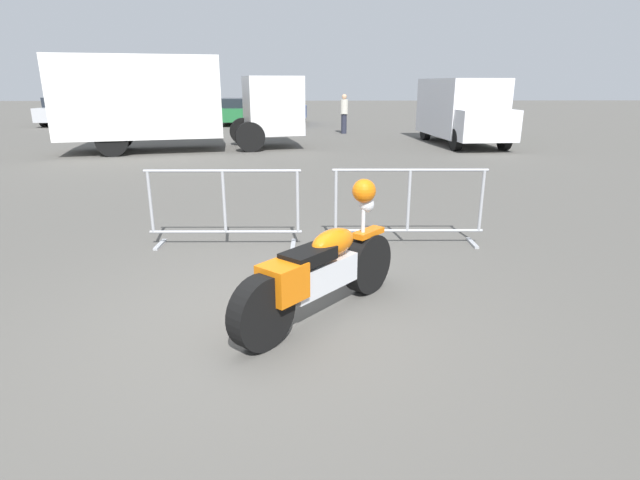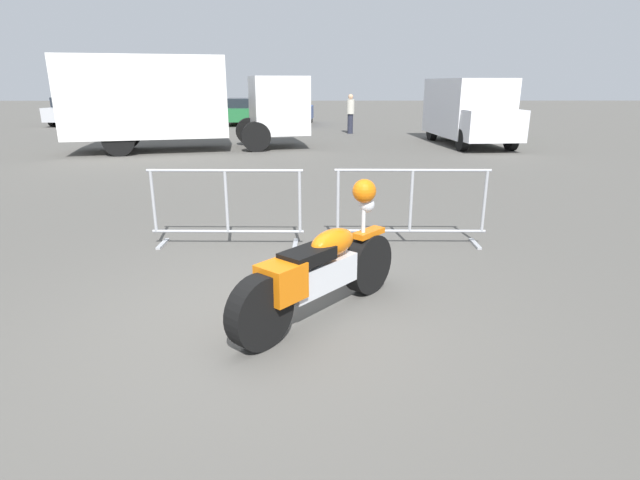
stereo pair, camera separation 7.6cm
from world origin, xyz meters
name	(u,v)px [view 2 (the right image)]	position (x,y,z in m)	size (l,w,h in m)	color
ground_plane	(265,319)	(0.00, 0.00, 0.00)	(120.00, 120.00, 0.00)	#54514C
motorcycle	(320,270)	(0.54, 0.06, 0.48)	(1.59, 1.79, 1.25)	black
crowd_barrier_near	(227,207)	(-0.72, 2.29, 0.55)	(2.10, 0.48, 1.07)	#9EA0A5
crowd_barrier_far	(411,206)	(1.80, 2.29, 0.55)	(2.10, 0.48, 1.07)	#9EA0A5
box_truck	(175,100)	(-4.09, 12.55, 1.64)	(8.01, 3.97, 2.98)	white
delivery_van	(468,110)	(6.02, 14.16, 1.24)	(2.35, 5.14, 2.31)	silver
parked_car_silver	(78,111)	(-12.26, 23.34, 0.73)	(1.94, 4.32, 1.44)	#B7BABF
parked_car_maroon	(135,111)	(-9.34, 23.76, 0.70)	(1.86, 4.12, 1.37)	maroon
parked_car_tan	(190,110)	(-6.43, 23.97, 0.72)	(1.93, 4.29, 1.43)	tan
parked_car_green	(242,111)	(-3.51, 23.43, 0.69)	(1.85, 4.10, 1.37)	#236B38
parked_car_blue	(296,111)	(-0.59, 23.27, 0.72)	(1.91, 4.24, 1.41)	#284799
pedestrian	(350,112)	(2.02, 18.22, 0.92)	(0.41, 0.41, 1.69)	#262838
planter_island	(484,128)	(7.43, 16.47, 0.38)	(3.24, 3.24, 1.08)	#ADA89E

